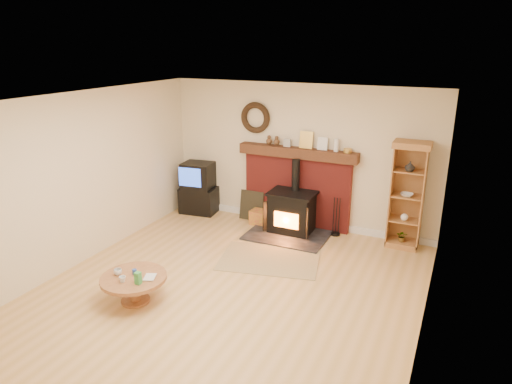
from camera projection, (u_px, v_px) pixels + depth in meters
The scene contains 11 objects.
ground at pixel (228, 291), 6.29m from camera, with size 5.50×5.50×0.00m, color tan.
room_shell at pixel (228, 170), 5.84m from camera, with size 5.02×5.52×2.61m.
chimney_breast at pixel (297, 184), 8.33m from camera, with size 2.20×0.22×1.78m.
wood_stove at pixel (291, 213), 8.11m from camera, with size 1.40×1.00×1.32m.
area_rug at pixel (270, 259), 7.20m from camera, with size 1.53×1.05×0.01m, color brown.
tv_unit at pixel (199, 189), 9.06m from camera, with size 0.75×0.57×1.02m.
curio_cabinet at pixel (407, 195), 7.42m from camera, with size 0.58×0.41×1.79m.
firelog_box at pixel (262, 218), 8.54m from camera, with size 0.44×0.27×0.27m, color gold.
leaning_painting at pixel (252, 206), 8.74m from camera, with size 0.48×0.03×0.57m, color black.
fire_tools at pixel (336, 228), 8.07m from camera, with size 0.16×0.16×0.70m.
coffee_table at pixel (134, 281), 5.95m from camera, with size 0.86×0.86×0.53m.
Camera 1 is at (2.69, -4.86, 3.28)m, focal length 32.00 mm.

